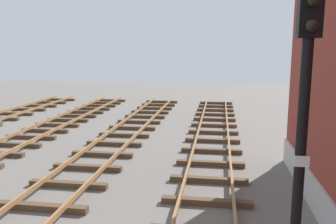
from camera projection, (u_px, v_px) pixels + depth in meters
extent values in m
cube|color=#4C3826|center=(207.00, 202.00, 9.61)|extent=(2.50, 0.24, 0.18)
cube|color=#4C3826|center=(209.00, 180.00, 11.23)|extent=(2.50, 0.24, 0.18)
cube|color=#4C3826|center=(210.00, 164.00, 12.85)|extent=(2.50, 0.24, 0.18)
cube|color=#4C3826|center=(212.00, 151.00, 14.46)|extent=(2.50, 0.24, 0.18)
cube|color=#4C3826|center=(212.00, 141.00, 16.08)|extent=(2.50, 0.24, 0.18)
cube|color=#4C3826|center=(213.00, 132.00, 17.69)|extent=(2.50, 0.24, 0.18)
cube|color=#4C3826|center=(214.00, 125.00, 19.31)|extent=(2.50, 0.24, 0.18)
cube|color=#4C3826|center=(214.00, 119.00, 20.93)|extent=(2.50, 0.24, 0.18)
cube|color=#4C3826|center=(215.00, 114.00, 22.54)|extent=(2.50, 0.24, 0.18)
cube|color=#4C3826|center=(215.00, 110.00, 24.16)|extent=(2.50, 0.24, 0.18)
cube|color=#4C3826|center=(216.00, 106.00, 25.78)|extent=(2.50, 0.24, 0.18)
cube|color=#4C3826|center=(216.00, 103.00, 27.39)|extent=(2.50, 0.24, 0.18)
cube|color=#4C3826|center=(43.00, 207.00, 9.30)|extent=(2.50, 0.24, 0.18)
cube|color=#4C3826|center=(68.00, 185.00, 10.86)|extent=(2.50, 0.24, 0.18)
cube|color=#4C3826|center=(87.00, 168.00, 12.42)|extent=(2.50, 0.24, 0.18)
cube|color=#4C3826|center=(102.00, 154.00, 13.99)|extent=(2.50, 0.24, 0.18)
cube|color=#4C3826|center=(114.00, 144.00, 15.55)|extent=(2.50, 0.24, 0.18)
cube|color=#4C3826|center=(124.00, 135.00, 17.11)|extent=(2.50, 0.24, 0.18)
cube|color=#4C3826|center=(132.00, 128.00, 18.67)|extent=(2.50, 0.24, 0.18)
cube|color=#4C3826|center=(139.00, 122.00, 20.24)|extent=(2.50, 0.24, 0.18)
cube|color=#4C3826|center=(145.00, 117.00, 21.80)|extent=(2.50, 0.24, 0.18)
cube|color=#4C3826|center=(150.00, 112.00, 23.36)|extent=(2.50, 0.24, 0.18)
cube|color=#4C3826|center=(155.00, 108.00, 24.93)|extent=(2.50, 0.24, 0.18)
cube|color=#4C3826|center=(158.00, 105.00, 26.49)|extent=(2.50, 0.24, 0.18)
cube|color=#4C3826|center=(162.00, 102.00, 28.05)|extent=(2.50, 0.24, 0.18)
cube|color=#4C3826|center=(14.00, 145.00, 15.40)|extent=(2.50, 0.24, 0.18)
cube|color=#4C3826|center=(31.00, 137.00, 16.74)|extent=(2.50, 0.24, 0.18)
cube|color=#4C3826|center=(45.00, 131.00, 18.08)|extent=(2.50, 0.24, 0.18)
cube|color=#4C3826|center=(57.00, 125.00, 19.42)|extent=(2.50, 0.24, 0.18)
cube|color=#4C3826|center=(68.00, 120.00, 20.75)|extent=(2.50, 0.24, 0.18)
cube|color=#4C3826|center=(77.00, 116.00, 22.09)|extent=(2.50, 0.24, 0.18)
cube|color=#4C3826|center=(85.00, 112.00, 23.43)|extent=(2.50, 0.24, 0.18)
cube|color=#4C3826|center=(93.00, 109.00, 24.77)|extent=(2.50, 0.24, 0.18)
cube|color=#4C3826|center=(99.00, 106.00, 26.11)|extent=(2.50, 0.24, 0.18)
cube|color=#4C3826|center=(105.00, 103.00, 27.45)|extent=(2.50, 0.24, 0.18)
cube|color=#4C3826|center=(111.00, 100.00, 28.79)|extent=(2.50, 0.24, 0.18)
cube|color=#4C3826|center=(15.00, 114.00, 22.82)|extent=(2.50, 0.24, 0.18)
cube|color=#4C3826|center=(29.00, 109.00, 24.43)|extent=(2.50, 0.24, 0.18)
cube|color=#4C3826|center=(41.00, 106.00, 26.05)|extent=(2.50, 0.24, 0.18)
cube|color=#4C3826|center=(51.00, 102.00, 27.67)|extent=(2.50, 0.24, 0.18)
cube|color=#4C3826|center=(61.00, 99.00, 29.28)|extent=(2.50, 0.24, 0.18)
cylinder|color=black|center=(299.00, 171.00, 5.89)|extent=(0.18, 0.18, 4.41)
cube|color=black|center=(311.00, 2.00, 5.41)|extent=(0.36, 0.24, 1.10)
sphere|color=black|center=(314.00, 0.00, 5.23)|extent=(0.20, 0.20, 0.20)
sphere|color=black|center=(312.00, 25.00, 5.30)|extent=(0.20, 0.20, 0.20)
cube|color=white|center=(302.00, 161.00, 5.72)|extent=(0.24, 0.03, 0.18)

